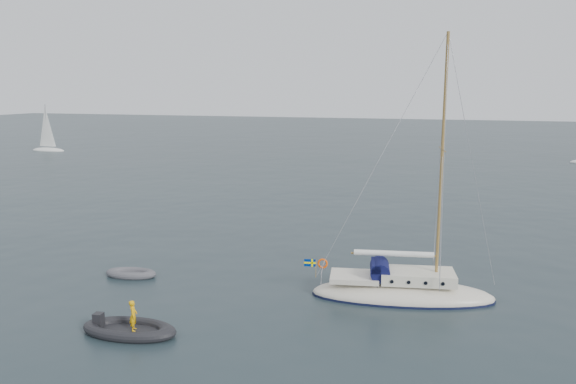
% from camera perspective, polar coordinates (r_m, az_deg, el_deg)
% --- Properties ---
extents(ground, '(300.00, 300.00, 0.00)m').
position_cam_1_polar(ground, '(26.38, 3.50, -9.52)').
color(ground, black).
rests_on(ground, ground).
extents(sailboat, '(8.27, 2.48, 11.77)m').
position_cam_1_polar(sailboat, '(25.10, 11.61, -8.62)').
color(sailboat, beige).
rests_on(sailboat, ground).
extents(dinghy, '(2.53, 1.14, 0.36)m').
position_cam_1_polar(dinghy, '(28.59, -15.66, -7.97)').
color(dinghy, '#4F4E53').
rests_on(dinghy, ground).
extents(rib, '(3.70, 1.68, 1.36)m').
position_cam_1_polar(rib, '(22.26, -15.86, -13.21)').
color(rib, black).
rests_on(rib, ground).
extents(distant_yacht_a, '(5.42, 2.89, 7.18)m').
position_cam_1_polar(distant_yacht_a, '(89.78, -23.32, 5.81)').
color(distant_yacht_a, silver).
rests_on(distant_yacht_a, ground).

